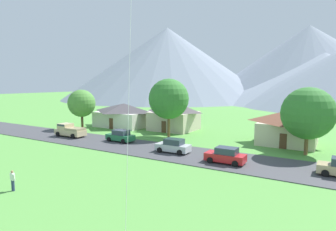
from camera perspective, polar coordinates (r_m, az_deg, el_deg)
name	(u,v)px	position (r m, az deg, el deg)	size (l,w,h in m)	color
road_strip	(204,157)	(33.60, 7.14, -8.15)	(160.00, 7.96, 0.08)	#424247
mountain_east_ridge	(308,63)	(158.80, 26.11, 9.43)	(105.48, 105.48, 36.24)	gray
mountain_central_ridge	(323,78)	(135.75, 28.57, 6.59)	(88.38, 88.38, 20.68)	gray
mountain_west_ridge	(167,64)	(150.71, -0.17, 10.32)	(106.10, 106.10, 36.41)	gray
house_leftmost	(288,127)	(42.95, 22.74, -2.09)	(8.00, 7.07, 4.73)	beige
house_left_center	(174,115)	(51.58, 1.20, 0.03)	(8.08, 7.55, 5.10)	beige
house_rightmost	(124,115)	(56.35, -8.79, 0.20)	(10.55, 7.94, 4.50)	silver
tree_left_of_center	(82,103)	(54.84, -16.85, 2.33)	(5.01, 5.01, 7.25)	#4C3823
tree_center	(308,113)	(37.23, 26.12, 0.40)	(6.14, 6.14, 8.06)	brown
tree_right_of_center	(169,99)	(44.42, 0.14, 3.32)	(6.28, 6.28, 9.16)	brown
parked_car_red_west_end	(226,156)	(31.17, 11.41, -7.84)	(4.22, 2.12, 1.68)	red
parked_car_silver_mid_east	(173,146)	(35.06, 1.05, -6.09)	(4.27, 2.22, 1.68)	#B7BCC1
parked_car_green_east_end	(120,136)	(41.97, -9.46, -4.05)	(4.25, 2.17, 1.68)	#237042
pickup_truck_sand_west_side	(70,130)	(47.73, -19.00, -2.80)	(5.22, 2.36, 1.99)	#C6B284
watcher_person	(13,180)	(26.28, -28.57, -11.26)	(0.56, 0.24, 1.68)	navy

